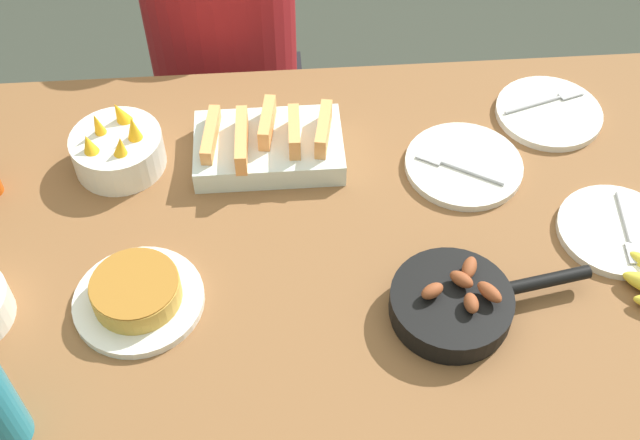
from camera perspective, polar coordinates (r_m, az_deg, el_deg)
name	(u,v)px	position (r m, az deg, el deg)	size (l,w,h in m)	color
ground_plane	(320,415)	(2.13, 0.00, -13.69)	(14.00, 14.00, 0.00)	#383D33
dining_table	(320,260)	(1.57, 0.00, -2.89)	(1.70, 0.94, 0.75)	brown
melon_tray	(269,145)	(1.61, -3.67, 5.37)	(0.29, 0.19, 0.10)	silver
skillet	(455,303)	(1.38, 9.57, -5.85)	(0.36, 0.21, 0.08)	black
frittata_plate_center	(137,295)	(1.41, -12.87, -5.21)	(0.23, 0.23, 0.06)	silver
empty_plate_near_front	(616,231)	(1.58, 20.33, -0.72)	(0.22, 0.22, 0.02)	silver
empty_plate_far_left	(549,113)	(1.78, 15.95, 7.35)	(0.22, 0.22, 0.02)	silver
empty_plate_far_right	(463,165)	(1.62, 10.17, 3.84)	(0.23, 0.23, 0.02)	silver
fruit_bowl_citrus	(118,149)	(1.63, -14.18, 4.91)	(0.18, 0.18, 0.13)	silver
person_figure	(228,90)	(2.23, -6.54, 9.14)	(0.42, 0.42, 1.15)	black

